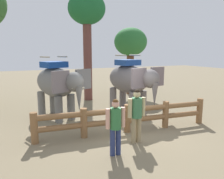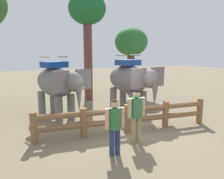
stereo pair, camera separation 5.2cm
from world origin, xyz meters
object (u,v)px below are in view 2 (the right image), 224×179
object	(u,v)px
log_fence	(127,116)
elephant_center	(131,81)
tree_far_left	(87,15)
elephant_near_left	(57,84)
tourist_man_in_blue	(115,123)
tourist_woman_in_black	(136,112)
tree_back_center	(131,44)

from	to	relation	value
log_fence	elephant_center	size ratio (longest dim) A/B	2.00
tree_far_left	elephant_near_left	bearing A→B (deg)	-128.11
log_fence	tourist_man_in_blue	size ratio (longest dim) A/B	4.05
tourist_woman_in_black	tree_back_center	distance (m)	8.95
tree_far_left	tourist_man_in_blue	bearing A→B (deg)	-102.43
tourist_woman_in_black	tree_back_center	xyz separation A→B (m)	(3.98, 7.64, 2.44)
elephant_center	tourist_man_in_blue	bearing A→B (deg)	-124.28
log_fence	tree_far_left	world-z (taller)	tree_far_left
tourist_man_in_blue	elephant_near_left	bearing A→B (deg)	100.53
elephant_center	tourist_woman_in_black	distance (m)	3.65
elephant_center	tree_back_center	size ratio (longest dim) A/B	0.74
log_fence	tree_far_left	distance (m)	7.46
elephant_center	log_fence	bearing A→B (deg)	-121.21
tourist_man_in_blue	tree_far_left	bearing A→B (deg)	77.57
log_fence	elephant_near_left	size ratio (longest dim) A/B	2.04
tourist_man_in_blue	tree_back_center	world-z (taller)	tree_back_center
tree_far_left	tree_back_center	bearing A→B (deg)	12.06
log_fence	tourist_woman_in_black	size ratio (longest dim) A/B	3.78
tourist_man_in_blue	tree_far_left	size ratio (longest dim) A/B	0.26
log_fence	tree_back_center	bearing A→B (deg)	60.32
elephant_near_left	tree_far_left	bearing A→B (deg)	51.89
log_fence	elephant_center	world-z (taller)	elephant_center
log_fence	tourist_man_in_blue	bearing A→B (deg)	-128.57
log_fence	elephant_near_left	xyz separation A→B (m)	(-2.00, 2.83, 0.96)
tourist_woman_in_black	tree_far_left	size ratio (longest dim) A/B	0.28
elephant_near_left	tourist_man_in_blue	size ratio (longest dim) A/B	1.99
tourist_woman_in_black	tree_far_left	world-z (taller)	tree_far_left
tree_far_left	log_fence	bearing A→B (deg)	-94.29
log_fence	elephant_center	distance (m)	2.84
elephant_near_left	tourist_man_in_blue	world-z (taller)	elephant_near_left
elephant_near_left	tourist_man_in_blue	xyz separation A→B (m)	(0.80, -4.33, -0.60)
elephant_near_left	tourist_woman_in_black	size ratio (longest dim) A/B	1.86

